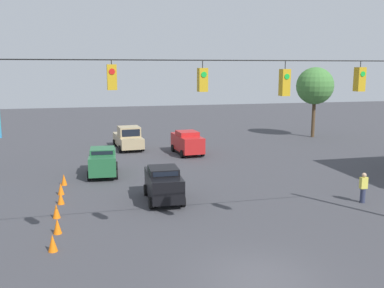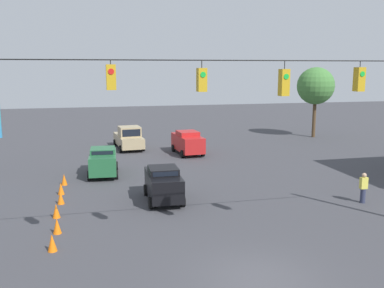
# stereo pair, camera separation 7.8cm
# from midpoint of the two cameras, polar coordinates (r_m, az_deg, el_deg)

# --- Properties ---
(ground_plane) EXTENTS (140.00, 140.00, 0.00)m
(ground_plane) POSITION_cam_midpoint_polar(r_m,az_deg,el_deg) (16.02, 8.94, -17.32)
(ground_plane) COLOR #3D3D42
(overhead_signal_span) EXTENTS (20.83, 0.38, 8.29)m
(overhead_signal_span) POSITION_cam_midpoint_polar(r_m,az_deg,el_deg) (16.12, 7.17, 2.72)
(overhead_signal_span) COLOR #4C473D
(overhead_signal_span) RESTS_ON ground_plane
(sedan_red_oncoming_deep) EXTENTS (2.28, 4.37, 1.99)m
(sedan_red_oncoming_deep) POSITION_cam_midpoint_polar(r_m,az_deg,el_deg) (36.83, -0.52, 0.25)
(sedan_red_oncoming_deep) COLOR red
(sedan_red_oncoming_deep) RESTS_ON ground_plane
(sedan_green_withflow_far) EXTENTS (2.18, 4.12, 1.92)m
(sedan_green_withflow_far) POSITION_cam_midpoint_polar(r_m,az_deg,el_deg) (30.20, -11.70, -2.23)
(sedan_green_withflow_far) COLOR #236038
(sedan_green_withflow_far) RESTS_ON ground_plane
(pickup_truck_tan_withflow_deep) EXTENTS (2.58, 5.34, 2.12)m
(pickup_truck_tan_withflow_deep) POSITION_cam_midpoint_polar(r_m,az_deg,el_deg) (39.67, -8.38, 0.77)
(pickup_truck_tan_withflow_deep) COLOR tan
(pickup_truck_tan_withflow_deep) RESTS_ON ground_plane
(sedan_black_withflow_mid) EXTENTS (2.01, 3.90, 1.92)m
(sedan_black_withflow_mid) POSITION_cam_midpoint_polar(r_m,az_deg,el_deg) (23.97, -3.74, -5.26)
(sedan_black_withflow_mid) COLOR black
(sedan_black_withflow_mid) RESTS_ON ground_plane
(traffic_cone_nearest) EXTENTS (0.38, 0.38, 0.72)m
(traffic_cone_nearest) POSITION_cam_midpoint_polar(r_m,az_deg,el_deg) (18.65, -18.04, -12.41)
(traffic_cone_nearest) COLOR orange
(traffic_cone_nearest) RESTS_ON ground_plane
(traffic_cone_second) EXTENTS (0.38, 0.38, 0.72)m
(traffic_cone_second) POSITION_cam_midpoint_polar(r_m,az_deg,el_deg) (20.44, -17.45, -10.37)
(traffic_cone_second) COLOR orange
(traffic_cone_second) RESTS_ON ground_plane
(traffic_cone_third) EXTENTS (0.38, 0.38, 0.72)m
(traffic_cone_third) POSITION_cam_midpoint_polar(r_m,az_deg,el_deg) (22.47, -17.56, -8.49)
(traffic_cone_third) COLOR orange
(traffic_cone_third) RESTS_ON ground_plane
(traffic_cone_fourth) EXTENTS (0.38, 0.38, 0.72)m
(traffic_cone_fourth) POSITION_cam_midpoint_polar(r_m,az_deg,el_deg) (24.59, -17.02, -6.85)
(traffic_cone_fourth) COLOR orange
(traffic_cone_fourth) RESTS_ON ground_plane
(traffic_cone_fifth) EXTENTS (0.38, 0.38, 0.72)m
(traffic_cone_fifth) POSITION_cam_midpoint_polar(r_m,az_deg,el_deg) (26.37, -16.99, -5.70)
(traffic_cone_fifth) COLOR orange
(traffic_cone_fifth) RESTS_ON ground_plane
(traffic_cone_farthest) EXTENTS (0.38, 0.38, 0.72)m
(traffic_cone_farthest) POSITION_cam_midpoint_polar(r_m,az_deg,el_deg) (28.40, -16.61, -4.56)
(traffic_cone_farthest) COLOR orange
(traffic_cone_farthest) RESTS_ON ground_plane
(pedestrian) EXTENTS (0.40, 0.28, 1.69)m
(pedestrian) POSITION_cam_midpoint_polar(r_m,az_deg,el_deg) (25.43, 21.96, -5.44)
(pedestrian) COLOR #2D334C
(pedestrian) RESTS_ON ground_plane
(tree_horizon_left) EXTENTS (3.92, 3.92, 7.43)m
(tree_horizon_left) POSITION_cam_midpoint_polar(r_m,az_deg,el_deg) (47.39, 16.21, 7.42)
(tree_horizon_left) COLOR #4C3823
(tree_horizon_left) RESTS_ON ground_plane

